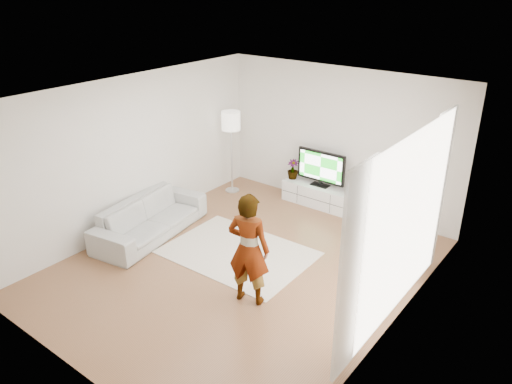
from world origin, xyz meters
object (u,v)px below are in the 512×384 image
Objects in this scene: media_console at (319,196)px; player at (249,249)px; floor_lamp at (231,124)px; sofa at (150,218)px; rug at (238,253)px; television at (321,167)px.

player is (0.87, -3.40, 0.64)m from media_console.
floor_lamp reaches higher than player.
floor_lamp is at bearing -61.92° from player.
player is 0.73× the size of sofa.
sofa is (-1.77, -2.92, 0.12)m from media_console.
media_console is at bearing 14.88° from floor_lamp.
floor_lamp is (-1.78, 1.98, 1.49)m from rug.
media_console is 0.87× the size of floor_lamp.
media_console is at bearing -91.00° from player.
rug is (-0.10, -2.48, -0.21)m from media_console.
rug is 1.76m from sofa.
sofa is at bearing -120.96° from television.
sofa is 2.68m from floor_lamp.
television is at bearing 90.00° from media_console.
sofa reaches higher than media_console.
sofa is (-2.64, 0.49, -0.52)m from player.
television is at bearing -91.11° from player.
player is at bearing -46.53° from floor_lamp.
floor_lamp is at bearing -164.34° from television.
television is 0.46× the size of sofa.
player reaches higher than television.
player is 4.05m from floor_lamp.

